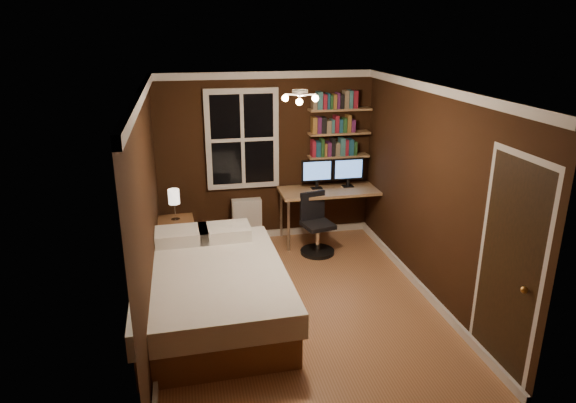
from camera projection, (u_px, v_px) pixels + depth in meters
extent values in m
plane|color=#8F5B39|center=(297.00, 303.00, 6.06)|extent=(4.20, 4.20, 0.00)
cube|color=black|center=(266.00, 158.00, 7.60)|extent=(3.20, 0.04, 2.50)
cube|color=black|center=(148.00, 214.00, 5.35)|extent=(0.04, 4.20, 2.50)
cube|color=black|center=(431.00, 194.00, 5.96)|extent=(0.04, 4.20, 2.50)
cube|color=white|center=(298.00, 88.00, 5.25)|extent=(3.20, 4.20, 0.02)
cube|color=silver|center=(242.00, 139.00, 7.40)|extent=(1.06, 0.06, 1.46)
sphere|color=#B67D38|center=(524.00, 290.00, 4.32)|extent=(0.06, 0.06, 0.06)
cube|color=#9A724A|center=(338.00, 156.00, 7.69)|extent=(0.92, 0.22, 0.03)
cube|color=#9A724A|center=(339.00, 133.00, 7.58)|extent=(0.92, 0.22, 0.03)
cube|color=#9A724A|center=(340.00, 109.00, 7.47)|extent=(0.92, 0.22, 0.03)
cube|color=brown|center=(211.00, 305.00, 5.68)|extent=(1.58, 2.21, 0.35)
cube|color=white|center=(210.00, 280.00, 5.58)|extent=(1.67, 2.28, 0.26)
cube|color=white|center=(182.00, 236.00, 6.24)|extent=(0.64, 0.45, 0.15)
cube|color=white|center=(225.00, 232.00, 6.35)|extent=(0.64, 0.45, 0.15)
cube|color=brown|center=(177.00, 240.00, 7.09)|extent=(0.50, 0.50, 0.60)
cube|color=silver|center=(247.00, 220.00, 7.73)|extent=(0.44, 0.15, 0.66)
cube|color=#9A724A|center=(337.00, 190.00, 7.63)|extent=(1.70, 0.64, 0.04)
cylinder|color=beige|center=(289.00, 226.00, 7.35)|extent=(0.04, 0.04, 0.76)
cylinder|color=beige|center=(392.00, 218.00, 7.65)|extent=(0.04, 0.04, 0.76)
cylinder|color=beige|center=(281.00, 213.00, 7.87)|extent=(0.04, 0.04, 0.76)
cylinder|color=beige|center=(378.00, 206.00, 8.17)|extent=(0.04, 0.04, 0.76)
cylinder|color=black|center=(317.00, 252.00, 7.38)|extent=(0.49, 0.49, 0.05)
cylinder|color=silver|center=(318.00, 239.00, 7.32)|extent=(0.05, 0.05, 0.35)
cube|color=black|center=(318.00, 225.00, 7.25)|extent=(0.48, 0.48, 0.06)
cube|color=black|center=(312.00, 205.00, 7.32)|extent=(0.38, 0.13, 0.41)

